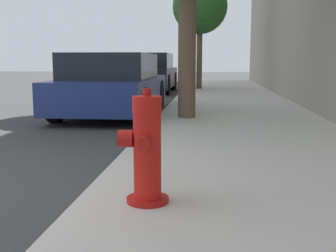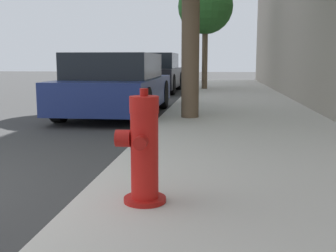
% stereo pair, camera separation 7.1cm
% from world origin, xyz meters
% --- Properties ---
extents(sidewalk_slab, '(3.02, 40.00, 0.11)m').
position_xyz_m(sidewalk_slab, '(3.39, 0.00, 0.06)').
color(sidewalk_slab, beige).
rests_on(sidewalk_slab, ground_plane).
extents(fire_hydrant, '(0.36, 0.38, 0.83)m').
position_xyz_m(fire_hydrant, '(2.41, 0.08, 0.49)').
color(fire_hydrant, '#A91511').
rests_on(fire_hydrant, sidewalk_slab).
extents(parked_car_near, '(1.79, 4.11, 1.28)m').
position_xyz_m(parked_car_near, '(0.83, 5.82, 0.63)').
color(parked_car_near, navy).
rests_on(parked_car_near, ground_plane).
extents(parked_car_mid, '(1.79, 4.10, 1.39)m').
position_xyz_m(parked_car_mid, '(0.61, 12.34, 0.68)').
color(parked_car_mid, black).
rests_on(parked_car_mid, ground_plane).
extents(street_tree_far, '(1.97, 1.97, 3.92)m').
position_xyz_m(street_tree_far, '(2.43, 12.71, 3.03)').
color(street_tree_far, brown).
rests_on(street_tree_far, sidewalk_slab).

